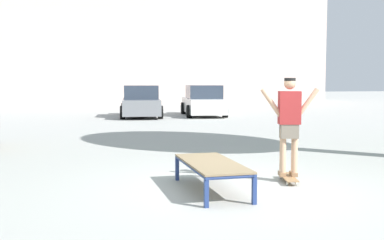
{
  "coord_description": "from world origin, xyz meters",
  "views": [
    {
      "loc": [
        -2.29,
        -7.24,
        1.74
      ],
      "look_at": [
        -0.49,
        1.37,
        1.0
      ],
      "focal_mm": 44.3,
      "sensor_mm": 36.0,
      "label": 1
    }
  ],
  "objects_px": {
    "skater": "(289,120)",
    "car_grey": "(141,102)",
    "skate_box": "(212,165)",
    "car_white": "(203,102)",
    "skateboard": "(288,177)"
  },
  "relations": [
    {
      "from": "skater",
      "to": "car_white",
      "type": "xyz_separation_m",
      "value": [
        2.04,
        15.09,
        -0.38
      ]
    },
    {
      "from": "skate_box",
      "to": "skateboard",
      "type": "distance_m",
      "value": 1.55
    },
    {
      "from": "skater",
      "to": "car_grey",
      "type": "bearing_deg",
      "value": 93.92
    },
    {
      "from": "skate_box",
      "to": "skater",
      "type": "xyz_separation_m",
      "value": [
        1.46,
        0.39,
        0.66
      ]
    },
    {
      "from": "skater",
      "to": "skateboard",
      "type": "bearing_deg",
      "value": -101.55
    },
    {
      "from": "skate_box",
      "to": "skater",
      "type": "bearing_deg",
      "value": 15.0
    },
    {
      "from": "skater",
      "to": "car_grey",
      "type": "relative_size",
      "value": 0.39
    },
    {
      "from": "car_grey",
      "to": "car_white",
      "type": "distance_m",
      "value": 3.07
    },
    {
      "from": "skateboard",
      "to": "car_grey",
      "type": "xyz_separation_m",
      "value": [
        -1.03,
        15.01,
        0.61
      ]
    },
    {
      "from": "car_white",
      "to": "skateboard",
      "type": "bearing_deg",
      "value": -97.71
    },
    {
      "from": "skater",
      "to": "car_grey",
      "type": "distance_m",
      "value": 15.05
    },
    {
      "from": "skater",
      "to": "car_grey",
      "type": "height_order",
      "value": "skater"
    },
    {
      "from": "skate_box",
      "to": "skater",
      "type": "relative_size",
      "value": 1.14
    },
    {
      "from": "skate_box",
      "to": "skateboard",
      "type": "xyz_separation_m",
      "value": [
        1.46,
        0.39,
        -0.34
      ]
    },
    {
      "from": "skateboard",
      "to": "skater",
      "type": "distance_m",
      "value": 0.99
    }
  ]
}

